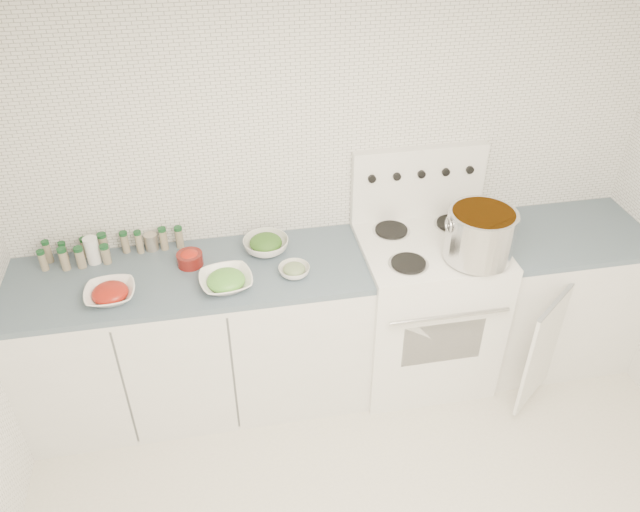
# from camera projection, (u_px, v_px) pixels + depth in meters

# --- Properties ---
(room_walls) EXTENTS (3.54, 3.04, 2.52)m
(room_walls) POSITION_uv_depth(u_px,v_px,m) (429.00, 301.00, 2.00)
(room_walls) COLOR white
(room_walls) RESTS_ON ground
(counter_left) EXTENTS (1.85, 0.62, 0.90)m
(counter_left) POSITION_uv_depth(u_px,v_px,m) (198.00, 338.00, 3.47)
(counter_left) COLOR white
(counter_left) RESTS_ON ground
(stove) EXTENTS (0.76, 0.70, 1.36)m
(stove) POSITION_uv_depth(u_px,v_px,m) (423.00, 304.00, 3.63)
(stove) COLOR white
(stove) RESTS_ON ground
(counter_right) EXTENTS (0.89, 0.87, 0.90)m
(counter_right) POSITION_uv_depth(u_px,v_px,m) (552.00, 294.00, 3.78)
(counter_right) COLOR white
(counter_right) RESTS_ON ground
(stock_pot) EXTENTS (0.37, 0.35, 0.27)m
(stock_pot) POSITION_uv_depth(u_px,v_px,m) (480.00, 233.00, 3.17)
(stock_pot) COLOR silver
(stock_pot) RESTS_ON stove
(bowl_tomato) EXTENTS (0.25, 0.25, 0.08)m
(bowl_tomato) POSITION_uv_depth(u_px,v_px,m) (110.00, 293.00, 3.02)
(bowl_tomato) COLOR white
(bowl_tomato) RESTS_ON counter_left
(bowl_snowpea) EXTENTS (0.29, 0.29, 0.09)m
(bowl_snowpea) POSITION_uv_depth(u_px,v_px,m) (226.00, 281.00, 3.10)
(bowl_snowpea) COLOR white
(bowl_snowpea) RESTS_ON counter_left
(bowl_broccoli) EXTENTS (0.28, 0.28, 0.10)m
(bowl_broccoli) POSITION_uv_depth(u_px,v_px,m) (266.00, 244.00, 3.35)
(bowl_broccoli) COLOR white
(bowl_broccoli) RESTS_ON counter_left
(bowl_zucchini) EXTENTS (0.21, 0.21, 0.06)m
(bowl_zucchini) POSITION_uv_depth(u_px,v_px,m) (294.00, 270.00, 3.18)
(bowl_zucchini) COLOR white
(bowl_zucchini) RESTS_ON counter_left
(bowl_pepper) EXTENTS (0.14, 0.14, 0.08)m
(bowl_pepper) POSITION_uv_depth(u_px,v_px,m) (190.00, 258.00, 3.25)
(bowl_pepper) COLOR #611410
(bowl_pepper) RESTS_ON counter_left
(salt_canister) EXTENTS (0.08, 0.08, 0.15)m
(salt_canister) POSITION_uv_depth(u_px,v_px,m) (92.00, 250.00, 3.25)
(salt_canister) COLOR white
(salt_canister) RESTS_ON counter_left
(tin_can) EXTENTS (0.08, 0.08, 0.09)m
(tin_can) POSITION_uv_depth(u_px,v_px,m) (151.00, 242.00, 3.36)
(tin_can) COLOR #AB9F91
(tin_can) RESTS_ON counter_left
(spice_cluster) EXTENTS (0.73, 0.15, 0.13)m
(spice_cluster) POSITION_uv_depth(u_px,v_px,m) (103.00, 248.00, 3.28)
(spice_cluster) COLOR gray
(spice_cluster) RESTS_ON counter_left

